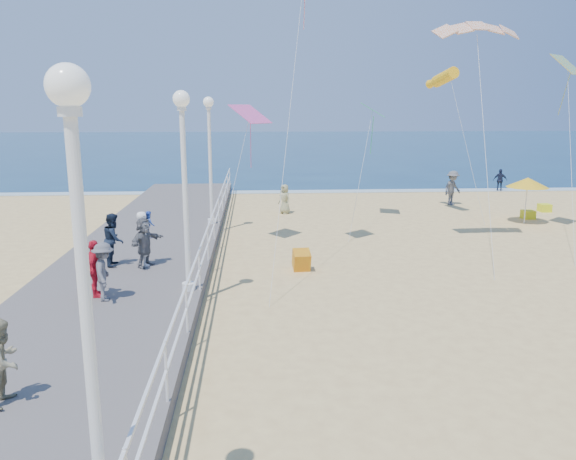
{
  "coord_description": "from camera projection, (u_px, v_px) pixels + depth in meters",
  "views": [
    {
      "loc": [
        -3.54,
        -14.8,
        5.29
      ],
      "look_at": [
        -2.5,
        2.0,
        1.6
      ],
      "focal_mm": 35.0,
      "sensor_mm": 36.0,
      "label": 1
    }
  ],
  "objects": [
    {
      "name": "boardwalk",
      "position": [
        110.0,
        298.0,
        15.28
      ],
      "size": [
        5.0,
        44.0,
        0.4
      ],
      "primitive_type": "cube",
      "color": "slate",
      "rests_on": "ground"
    },
    {
      "name": "spectator_7",
      "position": [
        114.0,
        239.0,
        17.61
      ],
      "size": [
        0.69,
        0.85,
        1.66
      ],
      "primitive_type": "imported",
      "rotation": [
        0.0,
        0.0,
        1.65
      ],
      "color": "#172133",
      "rests_on": "boardwalk"
    },
    {
      "name": "spectator_2",
      "position": [
        104.0,
        272.0,
        14.38
      ],
      "size": [
        0.74,
        1.08,
        1.53
      ],
      "primitive_type": "imported",
      "rotation": [
        0.0,
        0.0,
        1.75
      ],
      "color": "#58585D",
      "rests_on": "boardwalk"
    },
    {
      "name": "woman_holding_toddler",
      "position": [
        144.0,
        238.0,
        17.62
      ],
      "size": [
        0.61,
        0.73,
        1.72
      ],
      "primitive_type": "imported",
      "rotation": [
        0.0,
        0.0,
        1.94
      ],
      "color": "white",
      "rests_on": "boardwalk"
    },
    {
      "name": "beach_chair_right",
      "position": [
        545.0,
        208.0,
        29.01
      ],
      "size": [
        0.55,
        0.55,
        0.4
      ],
      "primitive_type": "cube",
      "color": "yellow",
      "rests_on": "ground"
    },
    {
      "name": "ground",
      "position": [
        381.0,
        299.0,
        15.78
      ],
      "size": [
        160.0,
        160.0,
        0.0
      ],
      "primitive_type": "plane",
      "color": "#EBC97B",
      "rests_on": "ground"
    },
    {
      "name": "kite_windsock",
      "position": [
        445.0,
        77.0,
        26.35
      ],
      "size": [
        1.04,
        2.87,
        1.12
      ],
      "primitive_type": "cylinder",
      "rotation": [
        1.36,
        0.0,
        0.17
      ],
      "color": "#FAB115"
    },
    {
      "name": "box_kite",
      "position": [
        301.0,
        262.0,
        18.5
      ],
      "size": [
        0.6,
        0.75,
        0.74
      ],
      "primitive_type": "cube",
      "rotation": [
        0.31,
        0.0,
        0.08
      ],
      "color": "#CC4F0C",
      "rests_on": "ground"
    },
    {
      "name": "lamp_post_mid",
      "position": [
        184.0,
        171.0,
        14.67
      ],
      "size": [
        0.44,
        0.44,
        5.32
      ],
      "color": "white",
      "rests_on": "boardwalk"
    },
    {
      "name": "spectator_3",
      "position": [
        95.0,
        269.0,
        14.66
      ],
      "size": [
        0.48,
        0.93,
        1.53
      ],
      "primitive_type": "imported",
      "rotation": [
        0.0,
        0.0,
        1.69
      ],
      "color": "red",
      "rests_on": "boardwalk"
    },
    {
      "name": "toddler_held",
      "position": [
        149.0,
        224.0,
        17.68
      ],
      "size": [
        0.45,
        0.5,
        0.85
      ],
      "primitive_type": "imported",
      "rotation": [
        0.0,
        0.0,
        1.94
      ],
      "color": "blue",
      "rests_on": "boardwalk"
    },
    {
      "name": "beach_walker_c",
      "position": [
        285.0,
        199.0,
        28.4
      ],
      "size": [
        0.83,
        0.86,
        1.49
      ],
      "primitive_type": "imported",
      "rotation": [
        0.0,
        0.0,
        -0.87
      ],
      "color": "tan",
      "rests_on": "ground"
    },
    {
      "name": "spectator_1",
      "position": [
        4.0,
        361.0,
        9.37
      ],
      "size": [
        0.62,
        0.76,
        1.49
      ],
      "primitive_type": "imported",
      "rotation": [
        0.0,
        0.0,
        1.49
      ],
      "color": "#998E6A",
      "rests_on": "boardwalk"
    },
    {
      "name": "lamp_post_far",
      "position": [
        210.0,
        147.0,
        23.45
      ],
      "size": [
        0.44,
        0.44,
        5.32
      ],
      "color": "white",
      "rests_on": "boardwalk"
    },
    {
      "name": "kite_diamond_pink",
      "position": [
        250.0,
        114.0,
        21.2
      ],
      "size": [
        1.7,
        1.73,
        0.7
      ],
      "primitive_type": "cube",
      "rotation": [
        0.55,
        0.0,
        0.9
      ],
      "color": "#D64E9B"
    },
    {
      "name": "beach_chair_left",
      "position": [
        528.0,
        214.0,
        27.22
      ],
      "size": [
        0.55,
        0.55,
        0.4
      ],
      "primitive_type": "cube",
      "color": "yellow",
      "rests_on": "ground"
    },
    {
      "name": "surf_line",
      "position": [
        309.0,
        192.0,
        35.76
      ],
      "size": [
        160.0,
        1.2,
        0.04
      ],
      "primitive_type": "cube",
      "color": "white",
      "rests_on": "ground"
    },
    {
      "name": "kite_parafoil",
      "position": [
        478.0,
        26.0,
        19.99
      ],
      "size": [
        3.06,
        0.94,
        0.65
      ],
      "primitive_type": null,
      "rotation": [
        0.44,
        0.0,
        0.0
      ],
      "color": "#DC5D19"
    },
    {
      "name": "kite_diamond_green",
      "position": [
        373.0,
        110.0,
        26.21
      ],
      "size": [
        1.36,
        1.5,
        0.68
      ],
      "primitive_type": "cube",
      "rotation": [
        0.53,
        0.0,
        1.38
      ],
      "color": "#27B862"
    },
    {
      "name": "beach_walker_b",
      "position": [
        500.0,
        180.0,
        35.9
      ],
      "size": [
        0.91,
        0.64,
        1.44
      ],
      "primitive_type": "imported",
      "rotation": [
        0.0,
        0.0,
        2.77
      ],
      "color": "#1A213A",
      "rests_on": "ground"
    },
    {
      "name": "beach_umbrella",
      "position": [
        528.0,
        183.0,
        25.75
      ],
      "size": [
        1.9,
        1.9,
        2.14
      ],
      "color": "white",
      "rests_on": "ground"
    },
    {
      "name": "lamp_post_near",
      "position": [
        82.0,
        266.0,
        5.9
      ],
      "size": [
        0.44,
        0.44,
        5.32
      ],
      "color": "white",
      "rests_on": "boardwalk"
    },
    {
      "name": "kite_diamond_multi",
      "position": [
        567.0,
        65.0,
        22.73
      ],
      "size": [
        1.62,
        1.59,
        0.86
      ],
      "primitive_type": "cube",
      "rotation": [
        0.71,
        0.0,
        0.7
      ],
      "color": "#169DC1"
    },
    {
      "name": "beach_walker_a",
      "position": [
        452.0,
        188.0,
        30.85
      ],
      "size": [
        1.41,
        1.26,
        1.89
      ],
      "primitive_type": "imported",
      "rotation": [
        0.0,
        0.0,
        0.59
      ],
      "color": "#56575B",
      "rests_on": "ground"
    },
    {
      "name": "ocean",
      "position": [
        278.0,
        145.0,
        79.15
      ],
      "size": [
        160.0,
        90.0,
        0.05
      ],
      "primitive_type": "cube",
      "color": "#0D2F4F",
      "rests_on": "ground"
    },
    {
      "name": "spectator_5",
      "position": [
        144.0,
        242.0,
        17.45
      ],
      "size": [
        1.08,
        1.51,
        1.57
      ],
      "primitive_type": "imported",
      "rotation": [
        0.0,
        0.0,
        1.09
      ],
      "color": "slate",
      "rests_on": "boardwalk"
    },
    {
      "name": "railing",
      "position": [
        199.0,
        260.0,
        15.21
      ],
      "size": [
        0.05,
        42.0,
        0.55
      ],
      "color": "white",
      "rests_on": "boardwalk"
    }
  ]
}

